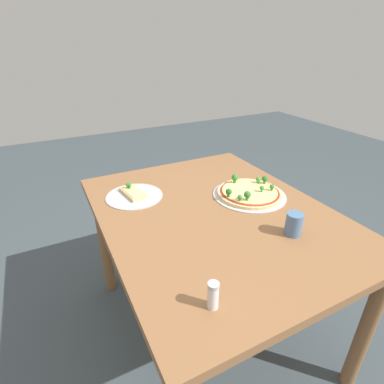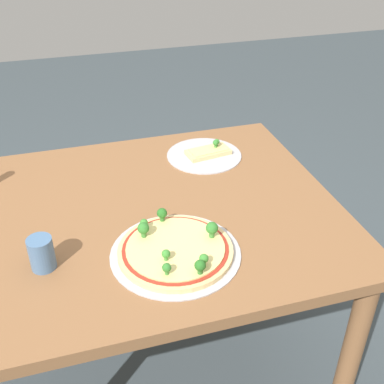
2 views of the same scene
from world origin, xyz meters
name	(u,v)px [view 1 (image 1 of 2)]	position (x,y,z in m)	size (l,w,h in m)	color
ground_plane	(210,326)	(0.00, 0.00, 0.00)	(8.00, 8.00, 0.00)	#3D474C
dining_table	(214,229)	(0.00, 0.00, 0.64)	(1.18, 0.93, 0.73)	brown
pizza_tray_whole	(249,193)	(-0.05, 0.22, 0.74)	(0.34, 0.34, 0.07)	#B7B7BC
pizza_tray_slice	(134,194)	(-0.30, -0.27, 0.73)	(0.26, 0.26, 0.05)	#B7B7BC
drinking_cup	(294,224)	(0.28, 0.17, 0.77)	(0.06, 0.06, 0.09)	#4C7099
condiment_shaker	(213,295)	(0.44, -0.27, 0.77)	(0.03, 0.03, 0.09)	silver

